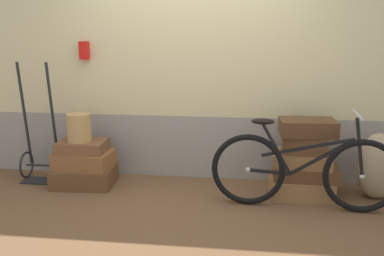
{
  "coord_description": "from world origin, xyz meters",
  "views": [
    {
      "loc": [
        0.55,
        -3.97,
        1.68
      ],
      "look_at": [
        0.02,
        0.24,
        0.71
      ],
      "focal_mm": 39.95,
      "sensor_mm": 36.0,
      "label": 1
    }
  ],
  "objects_px": {
    "suitcase_1": "(84,159)",
    "suitcase_2": "(83,146)",
    "suitcase_7": "(308,128)",
    "suitcase_3": "(300,187)",
    "luggage_trolley": "(41,154)",
    "suitcase_4": "(305,171)",
    "wicker_basket": "(79,128)",
    "suitcase_6": "(304,145)",
    "suitcase_5": "(302,159)",
    "burlap_sack": "(377,166)",
    "bicycle": "(303,171)",
    "suitcase_0": "(84,176)"
  },
  "relations": [
    {
      "from": "suitcase_1",
      "to": "suitcase_2",
      "type": "relative_size",
      "value": 1.2
    },
    {
      "from": "suitcase_7",
      "to": "suitcase_3",
      "type": "bearing_deg",
      "value": -151.56
    },
    {
      "from": "suitcase_1",
      "to": "luggage_trolley",
      "type": "distance_m",
      "value": 0.57
    },
    {
      "from": "suitcase_4",
      "to": "wicker_basket",
      "type": "distance_m",
      "value": 2.44
    },
    {
      "from": "suitcase_6",
      "to": "suitcase_3",
      "type": "bearing_deg",
      "value": 159.11
    },
    {
      "from": "suitcase_2",
      "to": "suitcase_5",
      "type": "distance_m",
      "value": 2.35
    },
    {
      "from": "burlap_sack",
      "to": "suitcase_4",
      "type": "bearing_deg",
      "value": 178.49
    },
    {
      "from": "suitcase_3",
      "to": "suitcase_6",
      "type": "xyz_separation_m",
      "value": [
        0.01,
        -0.01,
        0.45
      ]
    },
    {
      "from": "suitcase_3",
      "to": "suitcase_6",
      "type": "bearing_deg",
      "value": -26.19
    },
    {
      "from": "suitcase_7",
      "to": "bicycle",
      "type": "relative_size",
      "value": 0.31
    },
    {
      "from": "suitcase_7",
      "to": "wicker_basket",
      "type": "distance_m",
      "value": 2.41
    },
    {
      "from": "suitcase_6",
      "to": "luggage_trolley",
      "type": "xyz_separation_m",
      "value": [
        -2.91,
        0.15,
        -0.25
      ]
    },
    {
      "from": "suitcase_4",
      "to": "suitcase_7",
      "type": "height_order",
      "value": "suitcase_7"
    },
    {
      "from": "suitcase_0",
      "to": "suitcase_4",
      "type": "xyz_separation_m",
      "value": [
        2.38,
        0.02,
        0.15
      ]
    },
    {
      "from": "suitcase_4",
      "to": "luggage_trolley",
      "type": "relative_size",
      "value": 0.48
    },
    {
      "from": "suitcase_1",
      "to": "suitcase_5",
      "type": "distance_m",
      "value": 2.34
    },
    {
      "from": "luggage_trolley",
      "to": "suitcase_4",
      "type": "bearing_deg",
      "value": -2.13
    },
    {
      "from": "suitcase_2",
      "to": "suitcase_3",
      "type": "bearing_deg",
      "value": -2.25
    },
    {
      "from": "suitcase_5",
      "to": "burlap_sack",
      "type": "relative_size",
      "value": 0.86
    },
    {
      "from": "bicycle",
      "to": "burlap_sack",
      "type": "bearing_deg",
      "value": 24.59
    },
    {
      "from": "suitcase_5",
      "to": "suitcase_7",
      "type": "xyz_separation_m",
      "value": [
        0.04,
        -0.0,
        0.33
      ]
    },
    {
      "from": "suitcase_4",
      "to": "suitcase_6",
      "type": "distance_m",
      "value": 0.3
    },
    {
      "from": "suitcase_3",
      "to": "suitcase_4",
      "type": "xyz_separation_m",
      "value": [
        0.04,
        0.04,
        0.16
      ]
    },
    {
      "from": "suitcase_3",
      "to": "luggage_trolley",
      "type": "xyz_separation_m",
      "value": [
        -2.89,
        0.15,
        0.21
      ]
    },
    {
      "from": "suitcase_0",
      "to": "wicker_basket",
      "type": "height_order",
      "value": "wicker_basket"
    },
    {
      "from": "suitcase_1",
      "to": "bicycle",
      "type": "bearing_deg",
      "value": -4.7
    },
    {
      "from": "suitcase_6",
      "to": "suitcase_2",
      "type": "bearing_deg",
      "value": -179.38
    },
    {
      "from": "suitcase_1",
      "to": "suitcase_7",
      "type": "relative_size",
      "value": 1.1
    },
    {
      "from": "suitcase_5",
      "to": "suitcase_6",
      "type": "height_order",
      "value": "suitcase_6"
    },
    {
      "from": "suitcase_1",
      "to": "suitcase_5",
      "type": "xyz_separation_m",
      "value": [
        2.34,
        -0.01,
        0.1
      ]
    },
    {
      "from": "suitcase_0",
      "to": "suitcase_3",
      "type": "relative_size",
      "value": 1.05
    },
    {
      "from": "suitcase_3",
      "to": "burlap_sack",
      "type": "distance_m",
      "value": 0.79
    },
    {
      "from": "suitcase_6",
      "to": "suitcase_7",
      "type": "height_order",
      "value": "suitcase_7"
    },
    {
      "from": "suitcase_2",
      "to": "suitcase_4",
      "type": "height_order",
      "value": "suitcase_2"
    },
    {
      "from": "suitcase_6",
      "to": "burlap_sack",
      "type": "xyz_separation_m",
      "value": [
        0.74,
        0.03,
        -0.21
      ]
    },
    {
      "from": "suitcase_2",
      "to": "wicker_basket",
      "type": "distance_m",
      "value": 0.21
    },
    {
      "from": "suitcase_4",
      "to": "burlap_sack",
      "type": "bearing_deg",
      "value": 0.18
    },
    {
      "from": "suitcase_3",
      "to": "suitcase_7",
      "type": "xyz_separation_m",
      "value": [
        0.04,
        0.02,
        0.63
      ]
    },
    {
      "from": "suitcase_3",
      "to": "burlap_sack",
      "type": "relative_size",
      "value": 0.9
    },
    {
      "from": "bicycle",
      "to": "suitcase_4",
      "type": "bearing_deg",
      "value": 79.37
    },
    {
      "from": "suitcase_3",
      "to": "wicker_basket",
      "type": "relative_size",
      "value": 2.03
    },
    {
      "from": "suitcase_3",
      "to": "suitcase_0",
      "type": "bearing_deg",
      "value": 175.93
    },
    {
      "from": "suitcase_0",
      "to": "suitcase_7",
      "type": "height_order",
      "value": "suitcase_7"
    },
    {
      "from": "suitcase_0",
      "to": "suitcase_6",
      "type": "xyz_separation_m",
      "value": [
        2.35,
        -0.03,
        0.45
      ]
    },
    {
      "from": "suitcase_0",
      "to": "suitcase_1",
      "type": "bearing_deg",
      "value": 62.56
    },
    {
      "from": "suitcase_6",
      "to": "suitcase_1",
      "type": "bearing_deg",
      "value": -179.18
    },
    {
      "from": "suitcase_5",
      "to": "wicker_basket",
      "type": "distance_m",
      "value": 2.38
    },
    {
      "from": "suitcase_0",
      "to": "suitcase_3",
      "type": "bearing_deg",
      "value": -3.77
    },
    {
      "from": "suitcase_0",
      "to": "wicker_basket",
      "type": "bearing_deg",
      "value": -177.73
    },
    {
      "from": "suitcase_0",
      "to": "suitcase_7",
      "type": "distance_m",
      "value": 2.46
    }
  ]
}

